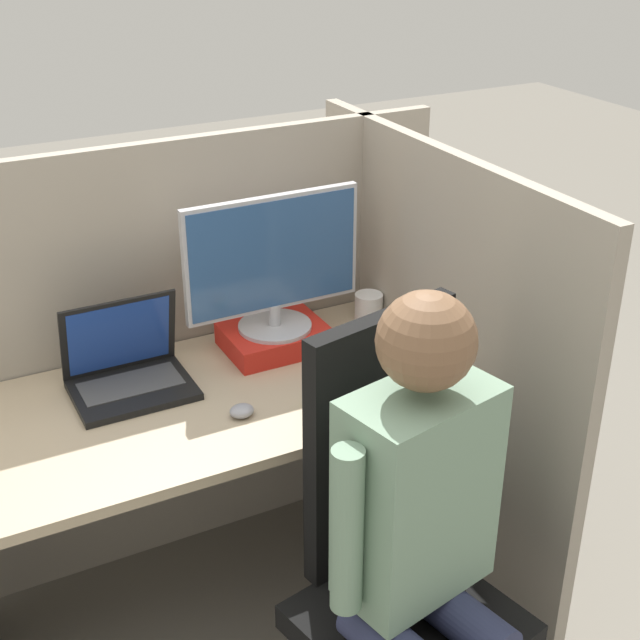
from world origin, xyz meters
name	(u,v)px	position (x,y,z in m)	size (l,w,h in m)	color
cubicle_panel_back	(160,362)	(0.00, 0.71, 0.69)	(1.88, 0.05, 1.38)	gray
cubicle_panel_right	(432,371)	(0.72, 0.27, 0.69)	(0.04, 1.32, 1.38)	gray
desk	(205,457)	(0.00, 0.34, 0.56)	(1.38, 0.68, 0.76)	tan
paper_box	(275,338)	(0.30, 0.51, 0.79)	(0.30, 0.23, 0.07)	red
monitor	(273,262)	(0.30, 0.51, 1.04)	(0.54, 0.22, 0.41)	#B2B2B7
laptop	(129,373)	(-0.16, 0.48, 0.81)	(0.32, 0.25, 0.26)	black
mouse	(242,411)	(0.06, 0.21, 0.77)	(0.07, 0.06, 0.03)	gray
stapler	(414,352)	(0.63, 0.25, 0.78)	(0.04, 0.13, 0.05)	black
carrot_toy	(320,406)	(0.25, 0.13, 0.78)	(0.04, 0.12, 0.04)	orange
office_chair	(394,550)	(0.28, -0.23, 0.55)	(0.55, 0.60, 1.13)	black
person	(424,528)	(0.24, -0.39, 0.76)	(0.47, 0.45, 1.30)	#282D4C
coffee_mug	(369,307)	(0.65, 0.55, 0.80)	(0.09, 0.09, 0.09)	white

